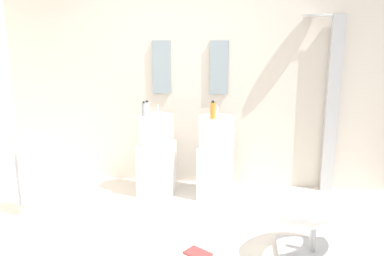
{
  "coord_description": "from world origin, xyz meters",
  "views": [
    {
      "loc": [
        0.6,
        -3.11,
        1.81
      ],
      "look_at": [
        0.15,
        0.55,
        0.95
      ],
      "focal_mm": 36.91,
      "sensor_mm": 36.0,
      "label": 1
    }
  ],
  "objects_px": {
    "magazine_red": "(198,254)",
    "soap_bottle_white": "(147,108)",
    "pedestal_sink_left": "(157,154)",
    "lounge_chair": "(314,219)",
    "soap_bottle_amber": "(213,110)",
    "shower_column": "(331,101)",
    "soap_bottle_grey": "(144,109)",
    "towel_rack": "(30,157)",
    "pedestal_sink_right": "(216,156)"
  },
  "relations": [
    {
      "from": "towel_rack",
      "to": "soap_bottle_grey",
      "type": "xyz_separation_m",
      "value": [
        1.01,
        0.68,
        0.39
      ]
    },
    {
      "from": "shower_column",
      "to": "magazine_red",
      "type": "bearing_deg",
      "value": -129.52
    },
    {
      "from": "lounge_chair",
      "to": "soap_bottle_grey",
      "type": "distance_m",
      "value": 2.15
    },
    {
      "from": "pedestal_sink_right",
      "to": "pedestal_sink_left",
      "type": "bearing_deg",
      "value": 180.0
    },
    {
      "from": "soap_bottle_amber",
      "to": "shower_column",
      "type": "bearing_deg",
      "value": 19.11
    },
    {
      "from": "pedestal_sink_right",
      "to": "lounge_chair",
      "type": "bearing_deg",
      "value": -54.4
    },
    {
      "from": "shower_column",
      "to": "soap_bottle_white",
      "type": "relative_size",
      "value": 12.31
    },
    {
      "from": "pedestal_sink_left",
      "to": "soap_bottle_white",
      "type": "xyz_separation_m",
      "value": [
        -0.1,
        -0.02,
        0.54
      ]
    },
    {
      "from": "shower_column",
      "to": "towel_rack",
      "type": "xyz_separation_m",
      "value": [
        -3.12,
        -1.09,
        -0.45
      ]
    },
    {
      "from": "pedestal_sink_left",
      "to": "towel_rack",
      "type": "height_order",
      "value": "pedestal_sink_left"
    },
    {
      "from": "soap_bottle_grey",
      "to": "lounge_chair",
      "type": "bearing_deg",
      "value": -34.22
    },
    {
      "from": "pedestal_sink_left",
      "to": "soap_bottle_white",
      "type": "relative_size",
      "value": 6.23
    },
    {
      "from": "pedestal_sink_right",
      "to": "soap_bottle_white",
      "type": "height_order",
      "value": "soap_bottle_white"
    },
    {
      "from": "soap_bottle_amber",
      "to": "pedestal_sink_right",
      "type": "bearing_deg",
      "value": 77.02
    },
    {
      "from": "lounge_chair",
      "to": "soap_bottle_amber",
      "type": "relative_size",
      "value": 5.32
    },
    {
      "from": "lounge_chair",
      "to": "towel_rack",
      "type": "relative_size",
      "value": 1.12
    },
    {
      "from": "pedestal_sink_right",
      "to": "shower_column",
      "type": "height_order",
      "value": "shower_column"
    },
    {
      "from": "soap_bottle_white",
      "to": "soap_bottle_amber",
      "type": "bearing_deg",
      "value": -9.25
    },
    {
      "from": "magazine_red",
      "to": "soap_bottle_white",
      "type": "xyz_separation_m",
      "value": [
        -0.72,
        1.31,
        0.99
      ]
    },
    {
      "from": "lounge_chair",
      "to": "towel_rack",
      "type": "bearing_deg",
      "value": 170.06
    },
    {
      "from": "soap_bottle_grey",
      "to": "pedestal_sink_right",
      "type": "bearing_deg",
      "value": 6.28
    },
    {
      "from": "pedestal_sink_right",
      "to": "shower_column",
      "type": "bearing_deg",
      "value": 13.95
    },
    {
      "from": "towel_rack",
      "to": "soap_bottle_white",
      "type": "bearing_deg",
      "value": 35.95
    },
    {
      "from": "lounge_chair",
      "to": "magazine_red",
      "type": "bearing_deg",
      "value": -174.65
    },
    {
      "from": "pedestal_sink_left",
      "to": "towel_rack",
      "type": "distance_m",
      "value": 1.37
    },
    {
      "from": "magazine_red",
      "to": "pedestal_sink_left",
      "type": "bearing_deg",
      "value": 149.17
    },
    {
      "from": "pedestal_sink_right",
      "to": "soap_bottle_amber",
      "type": "distance_m",
      "value": 0.58
    },
    {
      "from": "towel_rack",
      "to": "magazine_red",
      "type": "distance_m",
      "value": 1.94
    },
    {
      "from": "pedestal_sink_left",
      "to": "soap_bottle_amber",
      "type": "height_order",
      "value": "soap_bottle_amber"
    },
    {
      "from": "magazine_red",
      "to": "soap_bottle_white",
      "type": "distance_m",
      "value": 1.8
    },
    {
      "from": "lounge_chair",
      "to": "soap_bottle_amber",
      "type": "distance_m",
      "value": 1.59
    },
    {
      "from": "pedestal_sink_right",
      "to": "shower_column",
      "type": "distance_m",
      "value": 1.47
    },
    {
      "from": "shower_column",
      "to": "soap_bottle_amber",
      "type": "bearing_deg",
      "value": -160.89
    },
    {
      "from": "magazine_red",
      "to": "towel_rack",
      "type": "bearing_deg",
      "value": -163.86
    },
    {
      "from": "pedestal_sink_left",
      "to": "pedestal_sink_right",
      "type": "bearing_deg",
      "value": 0.0
    },
    {
      "from": "soap_bottle_grey",
      "to": "magazine_red",
      "type": "bearing_deg",
      "value": -59.12
    },
    {
      "from": "pedestal_sink_left",
      "to": "soap_bottle_grey",
      "type": "height_order",
      "value": "soap_bottle_grey"
    },
    {
      "from": "pedestal_sink_left",
      "to": "towel_rack",
      "type": "xyz_separation_m",
      "value": [
        -1.13,
        -0.76,
        0.16
      ]
    },
    {
      "from": "soap_bottle_grey",
      "to": "soap_bottle_white",
      "type": "xyz_separation_m",
      "value": [
        0.02,
        0.07,
        -0.0
      ]
    },
    {
      "from": "pedestal_sink_left",
      "to": "magazine_red",
      "type": "xyz_separation_m",
      "value": [
        0.63,
        -1.33,
        -0.45
      ]
    },
    {
      "from": "pedestal_sink_right",
      "to": "lounge_chair",
      "type": "xyz_separation_m",
      "value": [
        0.89,
        -1.24,
        -0.12
      ]
    },
    {
      "from": "pedestal_sink_right",
      "to": "soap_bottle_amber",
      "type": "bearing_deg",
      "value": -102.98
    },
    {
      "from": "lounge_chair",
      "to": "soap_bottle_white",
      "type": "height_order",
      "value": "soap_bottle_white"
    },
    {
      "from": "pedestal_sink_left",
      "to": "magazine_red",
      "type": "distance_m",
      "value": 1.54
    },
    {
      "from": "magazine_red",
      "to": "soap_bottle_amber",
      "type": "relative_size",
      "value": 1.08
    },
    {
      "from": "pedestal_sink_right",
      "to": "towel_rack",
      "type": "bearing_deg",
      "value": -157.19
    },
    {
      "from": "lounge_chair",
      "to": "magazine_red",
      "type": "relative_size",
      "value": 4.95
    },
    {
      "from": "shower_column",
      "to": "towel_rack",
      "type": "height_order",
      "value": "shower_column"
    },
    {
      "from": "magazine_red",
      "to": "soap_bottle_grey",
      "type": "xyz_separation_m",
      "value": [
        -0.74,
        1.24,
        1.0
      ]
    },
    {
      "from": "pedestal_sink_right",
      "to": "soap_bottle_grey",
      "type": "relative_size",
      "value": 6.13
    }
  ]
}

